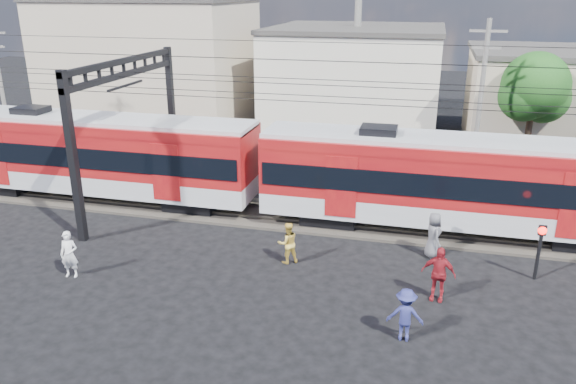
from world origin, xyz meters
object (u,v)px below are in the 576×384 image
crossing_signal (540,242)px  pedestrian_a (69,254)px  pedestrian_c (405,315)px  commuter_train (459,180)px

crossing_signal → pedestrian_a: bearing=-166.4°
pedestrian_a → pedestrian_c: pedestrian_a is taller
pedestrian_c → crossing_signal: 6.62m
commuter_train → crossing_signal: size_ratio=23.96×
pedestrian_c → crossing_signal: crossing_signal is taller
crossing_signal → pedestrian_c: bearing=-131.5°
pedestrian_a → pedestrian_c: 11.98m
commuter_train → pedestrian_a: 15.51m
pedestrian_a → commuter_train: bearing=19.0°
crossing_signal → commuter_train: bearing=128.7°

